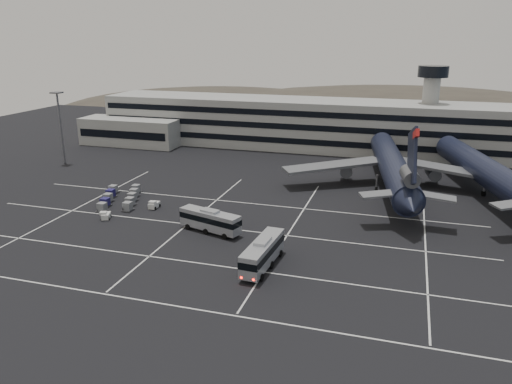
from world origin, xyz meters
TOP-DOWN VIEW (x-y plane):
  - ground at (0.00, 0.00)m, footprint 260.00×260.00m
  - lane_markings at (0.95, 0.72)m, footprint 90.00×55.62m
  - terminal at (-2.95, 71.14)m, footprint 125.00×26.00m
  - hills at (17.99, 170.00)m, footprint 352.00×180.00m
  - lightpole_left at (-55.00, 35.00)m, footprint 2.40×2.40m
  - trijet_main at (27.39, 35.21)m, footprint 46.91×57.59m
  - trijet_far at (46.15, 35.61)m, footprint 23.60×56.88m
  - bus_near at (11.36, -8.38)m, footprint 3.65×12.15m
  - bus_far at (-0.81, 1.77)m, footprint 11.59×5.70m
  - tug_a at (-15.72, 9.79)m, footprint 1.51×2.50m
  - tug_b at (-21.26, 2.05)m, footprint 2.16×2.67m
  - uld_cluster at (-24.11, 11.43)m, footprint 11.11×14.92m

SIDE VIEW (x-z plane):
  - hills at x=17.99m, z-range -34.07..9.93m
  - ground at x=0.00m, z-range 0.00..0.00m
  - lane_markings at x=0.95m, z-range 0.00..0.01m
  - tug_b at x=-21.26m, z-range -0.08..1.41m
  - tug_a at x=-15.72m, z-range -0.09..1.50m
  - uld_cluster at x=-24.11m, z-range -0.02..1.73m
  - bus_far at x=-0.81m, z-range 0.19..4.18m
  - bus_near at x=11.36m, z-range 0.20..4.43m
  - trijet_main at x=27.39m, z-range -3.79..14.29m
  - trijet_far at x=46.15m, z-range -3.61..14.47m
  - terminal at x=-2.95m, z-range -5.07..18.93m
  - lightpole_left at x=-55.00m, z-range 2.68..20.95m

